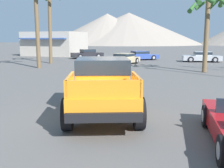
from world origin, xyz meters
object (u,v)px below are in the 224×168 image
parked_car_dark (87,54)px  palm_tree_short (49,6)px  parked_car_blue (140,55)px  palm_tree_tall (208,11)px  palm_tree_leaning (36,0)px  parked_car_tan (124,59)px  orange_pickup_truck (103,82)px  parked_car_silver (202,57)px

parked_car_dark → palm_tree_short: (-0.75, -8.20, 5.40)m
parked_car_blue → parked_car_dark: bearing=-131.2°
parked_car_blue → palm_tree_tall: palm_tree_tall is taller
parked_car_blue → palm_tree_leaning: palm_tree_leaning is taller
parked_car_tan → palm_tree_leaning: 10.28m
palm_tree_tall → palm_tree_leaning: size_ratio=0.79×
orange_pickup_truck → palm_tree_leaning: palm_tree_leaning is taller
parked_car_silver → palm_tree_tall: size_ratio=0.72×
orange_pickup_truck → palm_tree_short: (-12.10, 16.34, 4.92)m
parked_car_dark → palm_tree_tall: size_ratio=0.68×
parked_car_silver → palm_tree_leaning: palm_tree_leaning is taller
parked_car_tan → parked_car_silver: size_ratio=1.02×
parked_car_tan → palm_tree_tall: palm_tree_tall is taller
parked_car_silver → palm_tree_short: size_ratio=0.56×
parked_car_silver → palm_tree_leaning: bearing=119.6°
parked_car_tan → parked_car_dark: size_ratio=1.08×
parked_car_tan → parked_car_dark: (-7.06, 6.59, 0.04)m
palm_tree_tall → palm_tree_short: 16.08m
parked_car_tan → parked_car_silver: bearing=-129.9°
palm_tree_tall → palm_tree_leaning: palm_tree_leaning is taller
parked_car_blue → palm_tree_tall: bearing=-2.2°
parked_car_blue → palm_tree_short: size_ratio=0.57×
parked_car_dark → palm_tree_leaning: size_ratio=0.54×
parked_car_blue → orange_pickup_truck: bearing=-28.4°
palm_tree_short → orange_pickup_truck: bearing=-53.5°
orange_pickup_truck → parked_car_dark: size_ratio=1.27×
orange_pickup_truck → parked_car_tan: bearing=82.6°
palm_tree_leaning → palm_tree_short: bearing=108.6°
palm_tree_leaning → parked_car_dark: bearing=93.4°
orange_pickup_truck → parked_car_dark: bearing=94.0°
orange_pickup_truck → parked_car_tan: orange_pickup_truck is taller
parked_car_silver → palm_tree_tall: bearing=170.8°
orange_pickup_truck → palm_tree_tall: bearing=53.9°
parked_car_dark → palm_tree_leaning: palm_tree_leaning is taller
parked_car_silver → palm_tree_leaning: 19.09m
orange_pickup_truck → parked_car_tan: (-4.29, 17.95, -0.52)m
palm_tree_short → palm_tree_leaning: palm_tree_short is taller
parked_car_blue → parked_car_tan: (-0.47, -6.09, 0.00)m
parked_car_dark → palm_tree_tall: 19.14m
orange_pickup_truck → parked_car_tan: size_ratio=1.18×
parked_car_silver → parked_car_dark: size_ratio=1.06×
orange_pickup_truck → parked_car_blue: 24.35m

